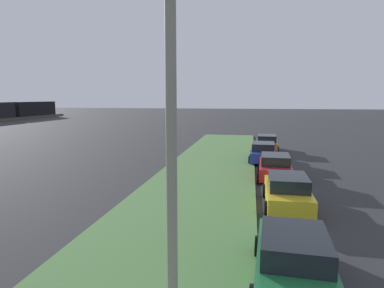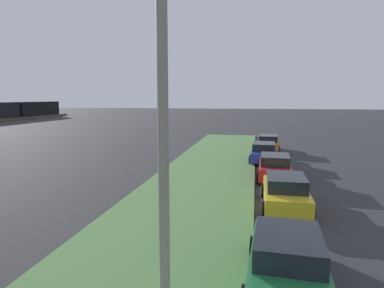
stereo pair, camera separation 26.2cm
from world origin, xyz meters
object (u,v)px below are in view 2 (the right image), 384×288
(parked_car_orange, at_px, (268,143))
(parked_car_blue, at_px, (264,153))
(parked_car_red, at_px, (275,167))
(parked_car_yellow, at_px, (285,192))
(parked_car_green, at_px, (287,260))
(streetlight, at_px, (179,116))

(parked_car_orange, bearing_deg, parked_car_blue, 177.05)
(parked_car_red, bearing_deg, parked_car_yellow, -176.25)
(parked_car_green, distance_m, parked_car_blue, 16.83)
(parked_car_yellow, height_order, parked_car_orange, same)
(parked_car_orange, bearing_deg, parked_car_yellow, -176.81)
(parked_car_blue, bearing_deg, parked_car_orange, -3.12)
(parked_car_red, xyz_separation_m, parked_car_blue, (5.23, 0.51, 0.00))
(parked_car_blue, relative_size, parked_car_orange, 1.00)
(parked_car_orange, xyz_separation_m, streetlight, (-23.46, 2.77, 3.67))
(parked_car_orange, distance_m, streetlight, 23.90)
(parked_car_green, height_order, parked_car_orange, same)
(parked_car_green, xyz_separation_m, parked_car_orange, (22.08, -0.32, 0.00))
(parked_car_orange, relative_size, streetlight, 0.58)
(parked_car_yellow, relative_size, parked_car_blue, 0.99)
(parked_car_blue, relative_size, streetlight, 0.58)
(parked_car_yellow, distance_m, parked_car_orange, 15.79)
(parked_car_green, distance_m, parked_car_yellow, 6.31)
(parked_car_red, distance_m, parked_car_blue, 5.25)
(parked_car_green, height_order, parked_car_blue, same)
(parked_car_blue, xyz_separation_m, streetlight, (-18.21, 2.27, 3.67))
(parked_car_blue, height_order, streetlight, streetlight)
(parked_car_green, height_order, parked_car_yellow, same)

